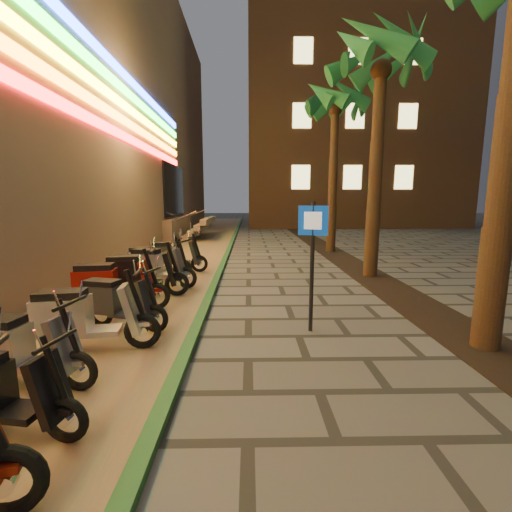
{
  "coord_description": "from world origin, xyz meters",
  "views": [
    {
      "loc": [
        0.02,
        -2.85,
        2.21
      ],
      "look_at": [
        0.14,
        3.41,
        1.2
      ],
      "focal_mm": 24.0,
      "sensor_mm": 36.0,
      "label": 1
    }
  ],
  "objects_px": {
    "pedestrian_sign": "(312,249)",
    "scooter_9": "(111,285)",
    "scooter_7": "(82,317)",
    "scooter_13": "(173,255)",
    "scooter_10": "(138,274)",
    "scooter_8": "(115,302)",
    "scooter_6": "(17,348)",
    "scooter_12": "(152,261)",
    "scooter_11": "(156,266)"
  },
  "relations": [
    {
      "from": "scooter_11",
      "to": "scooter_12",
      "type": "bearing_deg",
      "value": 127.39
    },
    {
      "from": "pedestrian_sign",
      "to": "scooter_6",
      "type": "height_order",
      "value": "pedestrian_sign"
    },
    {
      "from": "scooter_13",
      "to": "scooter_11",
      "type": "bearing_deg",
      "value": -88.96
    },
    {
      "from": "scooter_10",
      "to": "scooter_12",
      "type": "distance_m",
      "value": 1.85
    },
    {
      "from": "scooter_10",
      "to": "scooter_13",
      "type": "distance_m",
      "value": 2.9
    },
    {
      "from": "scooter_12",
      "to": "scooter_13",
      "type": "distance_m",
      "value": 1.12
    },
    {
      "from": "pedestrian_sign",
      "to": "scooter_8",
      "type": "relative_size",
      "value": 1.39
    },
    {
      "from": "scooter_8",
      "to": "scooter_13",
      "type": "distance_m",
      "value": 4.81
    },
    {
      "from": "scooter_11",
      "to": "scooter_9",
      "type": "bearing_deg",
      "value": -84.05
    },
    {
      "from": "pedestrian_sign",
      "to": "scooter_8",
      "type": "bearing_deg",
      "value": -166.91
    },
    {
      "from": "scooter_8",
      "to": "scooter_10",
      "type": "relative_size",
      "value": 0.86
    },
    {
      "from": "scooter_7",
      "to": "scooter_11",
      "type": "distance_m",
      "value": 3.93
    },
    {
      "from": "scooter_9",
      "to": "scooter_6",
      "type": "bearing_deg",
      "value": -97.55
    },
    {
      "from": "scooter_9",
      "to": "scooter_10",
      "type": "height_order",
      "value": "scooter_10"
    },
    {
      "from": "scooter_10",
      "to": "pedestrian_sign",
      "type": "bearing_deg",
      "value": -40.7
    },
    {
      "from": "scooter_6",
      "to": "scooter_10",
      "type": "relative_size",
      "value": 0.87
    },
    {
      "from": "scooter_9",
      "to": "scooter_10",
      "type": "relative_size",
      "value": 0.99
    },
    {
      "from": "scooter_6",
      "to": "scooter_13",
      "type": "xyz_separation_m",
      "value": [
        0.37,
        6.7,
        0.05
      ]
    },
    {
      "from": "scooter_6",
      "to": "scooter_12",
      "type": "relative_size",
      "value": 0.91
    },
    {
      "from": "scooter_7",
      "to": "scooter_10",
      "type": "distance_m",
      "value": 2.86
    },
    {
      "from": "scooter_6",
      "to": "scooter_10",
      "type": "distance_m",
      "value": 3.8
    },
    {
      "from": "scooter_7",
      "to": "scooter_12",
      "type": "height_order",
      "value": "same"
    },
    {
      "from": "scooter_9",
      "to": "scooter_11",
      "type": "height_order",
      "value": "scooter_9"
    },
    {
      "from": "scooter_10",
      "to": "scooter_11",
      "type": "xyz_separation_m",
      "value": [
        0.13,
        1.07,
        -0.01
      ]
    },
    {
      "from": "scooter_10",
      "to": "scooter_13",
      "type": "bearing_deg",
      "value": 76.24
    },
    {
      "from": "scooter_7",
      "to": "scooter_11",
      "type": "height_order",
      "value": "scooter_11"
    },
    {
      "from": "scooter_9",
      "to": "scooter_12",
      "type": "bearing_deg",
      "value": 81.61
    },
    {
      "from": "scooter_12",
      "to": "scooter_10",
      "type": "bearing_deg",
      "value": -98.86
    },
    {
      "from": "scooter_6",
      "to": "scooter_11",
      "type": "relative_size",
      "value": 0.89
    },
    {
      "from": "scooter_9",
      "to": "scooter_12",
      "type": "height_order",
      "value": "scooter_9"
    },
    {
      "from": "scooter_12",
      "to": "scooter_13",
      "type": "relative_size",
      "value": 1.01
    },
    {
      "from": "scooter_8",
      "to": "scooter_13",
      "type": "height_order",
      "value": "scooter_13"
    },
    {
      "from": "scooter_8",
      "to": "scooter_11",
      "type": "distance_m",
      "value": 2.98
    },
    {
      "from": "pedestrian_sign",
      "to": "scooter_9",
      "type": "xyz_separation_m",
      "value": [
        -3.81,
        1.1,
        -0.87
      ]
    },
    {
      "from": "scooter_7",
      "to": "scooter_13",
      "type": "distance_m",
      "value": 5.76
    },
    {
      "from": "scooter_9",
      "to": "scooter_7",
      "type": "bearing_deg",
      "value": -87.63
    },
    {
      "from": "scooter_7",
      "to": "scooter_12",
      "type": "xyz_separation_m",
      "value": [
        -0.3,
        4.7,
        -0.0
      ]
    },
    {
      "from": "pedestrian_sign",
      "to": "scooter_10",
      "type": "distance_m",
      "value": 4.25
    },
    {
      "from": "scooter_8",
      "to": "scooter_10",
      "type": "xyz_separation_m",
      "value": [
        -0.22,
        1.91,
        0.08
      ]
    },
    {
      "from": "pedestrian_sign",
      "to": "scooter_8",
      "type": "xyz_separation_m",
      "value": [
        -3.37,
        0.18,
        -0.94
      ]
    },
    {
      "from": "scooter_9",
      "to": "scooter_12",
      "type": "relative_size",
      "value": 1.05
    },
    {
      "from": "scooter_8",
      "to": "scooter_12",
      "type": "relative_size",
      "value": 0.91
    },
    {
      "from": "scooter_9",
      "to": "scooter_10",
      "type": "bearing_deg",
      "value": 70.15
    },
    {
      "from": "scooter_6",
      "to": "scooter_8",
      "type": "height_order",
      "value": "same"
    },
    {
      "from": "scooter_7",
      "to": "scooter_8",
      "type": "bearing_deg",
      "value": 75.91
    },
    {
      "from": "scooter_8",
      "to": "scooter_9",
      "type": "bearing_deg",
      "value": 130.22
    },
    {
      "from": "pedestrian_sign",
      "to": "scooter_12",
      "type": "relative_size",
      "value": 1.26
    },
    {
      "from": "scooter_12",
      "to": "scooter_6",
      "type": "bearing_deg",
      "value": -104.71
    },
    {
      "from": "scooter_7",
      "to": "scooter_11",
      "type": "bearing_deg",
      "value": 81.87
    },
    {
      "from": "scooter_10",
      "to": "scooter_9",
      "type": "bearing_deg",
      "value": -112.62
    }
  ]
}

